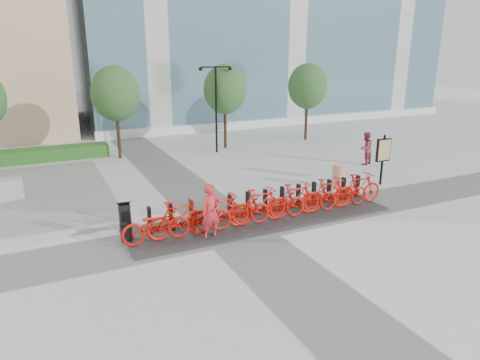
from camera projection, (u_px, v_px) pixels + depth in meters
name	position (u px, v px, depth m)	size (l,w,h in m)	color
ground	(232.00, 229.00, 14.46)	(120.00, 120.00, 0.00)	silver
hedge_b	(52.00, 154.00, 23.71)	(6.00, 1.20, 0.70)	#30772F
tree_1	(115.00, 94.00, 23.19)	(2.60, 2.60, 5.10)	#442E1A
tree_2	(225.00, 89.00, 25.88)	(2.60, 2.60, 5.10)	#442E1A
tree_3	(308.00, 86.00, 28.36)	(2.60, 2.60, 5.10)	#442E1A
streetlamp	(216.00, 99.00, 24.73)	(2.00, 0.20, 5.00)	black
dock_pad	(262.00, 219.00, 15.24)	(9.60, 2.40, 0.08)	#2E2E2E
dock_rail_posts	(266.00, 201.00, 15.70)	(8.74, 0.50, 0.85)	black
bike_0	(156.00, 225.00, 13.16)	(0.75, 2.15, 1.13)	red
bike_1	(179.00, 219.00, 13.44)	(0.59, 2.09, 1.26)	red
bike_2	(200.00, 217.00, 13.75)	(0.75, 2.15, 1.13)	red
bike_3	(221.00, 212.00, 14.03)	(0.59, 2.09, 1.26)	red
bike_4	(241.00, 210.00, 14.35)	(0.75, 2.15, 1.13)	red
bike_5	(260.00, 205.00, 14.63)	(0.59, 2.09, 1.26)	red
bike_6	(278.00, 204.00, 14.94)	(0.75, 2.15, 1.13)	red
bike_7	(295.00, 199.00, 15.22)	(0.59, 2.09, 1.26)	red
bike_8	(312.00, 198.00, 15.54)	(0.75, 2.15, 1.13)	red
bike_9	(328.00, 194.00, 15.82)	(0.59, 2.09, 1.26)	red
bike_10	(344.00, 193.00, 16.13)	(0.75, 2.15, 1.13)	red
bike_11	(359.00, 189.00, 16.41)	(0.59, 2.09, 1.26)	red
kiosk	(125.00, 221.00, 13.24)	(0.42, 0.36, 1.32)	black
worker_red	(211.00, 212.00, 13.42)	(0.67, 0.44, 1.85)	red
pedestrian	(365.00, 148.00, 22.59)	(0.85, 0.66, 1.75)	#92303F
construction_barrel	(338.00, 176.00, 18.75)	(0.55, 0.55, 1.06)	#EE4E00
map_sign	(383.00, 152.00, 18.92)	(0.75, 0.14, 2.27)	black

